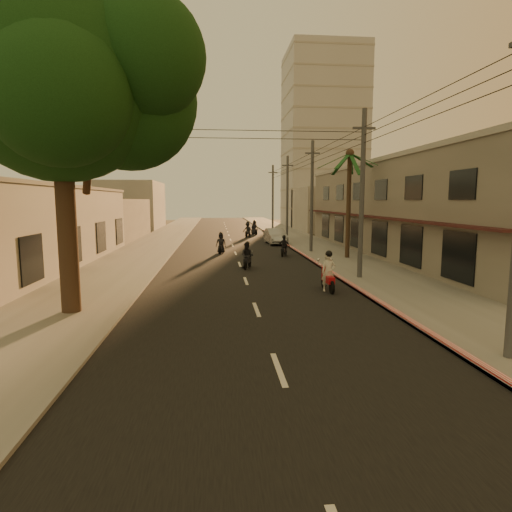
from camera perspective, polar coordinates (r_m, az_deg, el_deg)
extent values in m
plane|color=#383023|center=(14.99, 0.79, -9.12)|extent=(160.00, 160.00, 0.00)
cube|color=black|center=(34.58, -2.75, 0.36)|extent=(10.00, 140.00, 0.02)
cube|color=slate|center=(35.70, 9.37, 0.57)|extent=(5.00, 140.00, 0.12)
cube|color=slate|center=(35.05, -15.09, 0.28)|extent=(5.00, 140.00, 0.12)
cube|color=red|center=(30.31, 7.37, -0.53)|extent=(0.20, 60.00, 0.20)
cube|color=gray|center=(35.84, 20.47, 5.74)|extent=(8.00, 34.00, 7.00)
cube|color=#A9A398|center=(35.94, 20.74, 11.56)|extent=(8.20, 34.20, 0.30)
cube|color=#3B1817|center=(34.20, 13.91, 5.26)|extent=(0.80, 34.00, 0.12)
cube|color=#A9A398|center=(30.96, -29.11, 3.22)|extent=(8.00, 24.00, 5.00)
cube|color=gray|center=(30.92, -29.42, 8.03)|extent=(8.20, 24.20, 0.20)
cube|color=#B7B5B2|center=(73.09, 8.90, 15.00)|extent=(12.00, 12.00, 28.00)
cylinder|color=black|center=(17.22, -23.84, 2.57)|extent=(0.70, 0.70, 6.00)
cylinder|color=black|center=(17.41, -21.38, 12.64)|extent=(1.22, 2.17, 3.04)
cylinder|color=black|center=(17.20, -26.68, 13.11)|extent=(1.31, 1.49, 2.73)
sphere|color=black|center=(17.69, -24.83, 20.61)|extent=(7.20, 7.20, 7.20)
sphere|color=black|center=(17.98, -16.61, 19.11)|extent=(5.20, 5.20, 5.20)
sphere|color=black|center=(18.97, -29.34, 18.47)|extent=(4.80, 4.80, 4.80)
sphere|color=black|center=(15.64, -24.75, 19.07)|extent=(4.60, 4.60, 4.60)
sphere|color=black|center=(16.72, -14.91, 24.35)|extent=(4.40, 4.40, 4.40)
sphere|color=black|center=(19.89, -19.01, 22.59)|extent=(4.40, 4.40, 4.40)
cylinder|color=black|center=(31.75, 12.22, 6.42)|extent=(0.32, 0.32, 7.60)
sphere|color=black|center=(31.92, 12.42, 13.26)|extent=(0.60, 0.60, 0.60)
cylinder|color=#38383A|center=(23.59, 13.94, 7.78)|extent=(0.26, 0.26, 9.00)
cube|color=#38383A|center=(23.88, 14.22, 16.20)|extent=(1.20, 0.12, 0.12)
cylinder|color=#38383A|center=(35.15, 7.45, 7.75)|extent=(0.26, 0.26, 9.00)
cube|color=#38383A|center=(35.34, 7.55, 13.44)|extent=(1.20, 0.12, 0.12)
cylinder|color=#38383A|center=(46.93, 4.19, 7.70)|extent=(0.26, 0.26, 9.00)
cube|color=#38383A|center=(47.07, 4.23, 11.97)|extent=(1.20, 0.12, 0.12)
cylinder|color=#38383A|center=(58.80, 2.25, 7.66)|extent=(0.26, 0.26, 9.00)
cube|color=#38383A|center=(58.91, 2.26, 11.07)|extent=(1.20, 0.12, 0.12)
cube|color=#A9A398|center=(61.30, 9.40, 6.15)|extent=(8.00, 14.00, 6.00)
cube|color=#A9A398|center=(49.91, -19.86, 4.62)|extent=(8.00, 14.00, 4.40)
cube|color=#A9A398|center=(67.45, -16.09, 6.50)|extent=(8.00, 14.00, 7.00)
cylinder|color=black|center=(21.19, 9.02, -3.44)|extent=(0.12, 0.62, 0.61)
cylinder|color=black|center=(19.90, 10.08, -4.17)|extent=(0.12, 0.62, 0.61)
cube|color=#AF0D15|center=(20.41, 9.62, -3.02)|extent=(0.33, 1.21, 0.33)
cube|color=#AF0D15|center=(20.90, 9.21, -2.31)|extent=(0.33, 0.12, 0.66)
cylinder|color=silver|center=(20.96, 9.14, -1.22)|extent=(0.60, 0.05, 0.04)
imported|color=beige|center=(20.35, 9.64, -2.14)|extent=(0.69, 0.47, 1.84)
sphere|color=black|center=(20.23, 9.69, 0.29)|extent=(0.33, 0.33, 0.33)
sphere|color=silver|center=(20.82, 8.35, -0.50)|extent=(0.13, 0.13, 0.13)
sphere|color=silver|center=(20.99, 9.97, -0.47)|extent=(0.13, 0.13, 0.13)
cylinder|color=black|center=(27.49, -0.86, -0.92)|extent=(0.25, 0.55, 0.55)
cylinder|color=black|center=(26.31, -1.42, -1.30)|extent=(0.25, 0.55, 0.55)
cube|color=black|center=(26.79, -1.17, -0.57)|extent=(0.57, 1.11, 0.29)
cube|color=black|center=(27.24, -0.95, -0.13)|extent=(0.31, 0.18, 0.59)
cylinder|color=silver|center=(27.31, -0.90, 0.62)|extent=(0.53, 0.19, 0.04)
imported|color=black|center=(26.75, -1.17, 0.03)|extent=(1.14, 1.06, 1.64)
sphere|color=black|center=(26.66, -1.17, 1.67)|extent=(0.29, 0.29, 0.29)
cylinder|color=black|center=(33.55, 3.96, 0.56)|extent=(0.27, 0.52, 0.52)
cylinder|color=black|center=(32.43, 3.55, 0.32)|extent=(0.27, 0.52, 0.52)
cube|color=black|center=(32.89, 3.74, 0.86)|extent=(0.60, 1.04, 0.28)
cube|color=black|center=(33.33, 3.90, 1.18)|extent=(0.29, 0.18, 0.55)
cylinder|color=silver|center=(33.40, 3.94, 1.75)|extent=(0.49, 0.22, 0.04)
imported|color=black|center=(32.86, 3.74, 1.32)|extent=(1.16, 0.98, 1.55)
sphere|color=black|center=(32.80, 3.75, 2.58)|extent=(0.28, 0.28, 0.28)
cylinder|color=black|center=(35.37, -4.52, 0.93)|extent=(0.19, 0.56, 0.55)
cylinder|color=black|center=(34.17, -4.82, 0.70)|extent=(0.19, 0.56, 0.55)
cube|color=black|center=(34.67, -4.69, 1.23)|extent=(0.44, 1.10, 0.29)
cube|color=black|center=(35.14, -4.58, 1.56)|extent=(0.30, 0.14, 0.59)
cylinder|color=silver|center=(35.22, -4.55, 2.13)|extent=(0.54, 0.13, 0.04)
imported|color=black|center=(34.64, -4.70, 1.70)|extent=(0.97, 0.78, 1.64)
sphere|color=black|center=(34.57, -4.71, 2.97)|extent=(0.29, 0.29, 0.29)
cylinder|color=black|center=(50.47, -0.88, 2.92)|extent=(0.30, 0.58, 0.58)
cylinder|color=black|center=(49.23, -1.30, 2.80)|extent=(0.30, 0.58, 0.58)
cube|color=black|center=(49.76, -1.11, 3.18)|extent=(0.67, 1.17, 0.31)
cube|color=black|center=(50.24, -0.95, 3.39)|extent=(0.33, 0.21, 0.62)
cylinder|color=silver|center=(50.34, -0.91, 3.82)|extent=(0.55, 0.24, 0.04)
imported|color=black|center=(49.74, -1.12, 3.52)|extent=(1.55, 1.39, 1.74)
sphere|color=black|center=(49.69, -1.12, 4.47)|extent=(0.31, 0.31, 0.31)
imported|color=#A0A4A8|center=(41.93, 2.62, 2.64)|extent=(2.18, 4.86, 1.54)
cylinder|color=black|center=(54.16, -0.49, 3.22)|extent=(0.26, 0.58, 0.58)
cylinder|color=black|center=(52.97, 0.02, 3.13)|extent=(0.26, 0.58, 0.58)
cube|color=black|center=(53.47, -0.21, 3.47)|extent=(0.59, 1.17, 0.31)
cube|color=black|center=(53.94, -0.41, 3.67)|extent=(0.32, 0.19, 0.62)
cylinder|color=silver|center=(54.03, -0.46, 4.05)|extent=(0.55, 0.20, 0.04)
imported|color=black|center=(53.45, -0.21, 3.79)|extent=(1.14, 1.01, 1.73)
sphere|color=black|center=(53.40, -0.21, 4.66)|extent=(0.31, 0.31, 0.31)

